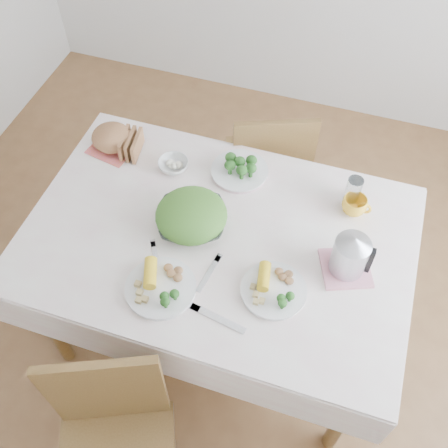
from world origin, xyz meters
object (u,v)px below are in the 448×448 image
(salad_bowl, at_px, (192,220))
(dinner_plate_left, at_px, (161,288))
(dining_table, at_px, (218,286))
(yellow_mug, at_px, (354,205))
(electric_kettle, at_px, (351,251))
(dinner_plate_right, at_px, (274,290))
(chair_far, at_px, (267,159))

(salad_bowl, distance_m, dinner_plate_left, 0.31)
(dining_table, relative_size, yellow_mug, 13.94)
(electric_kettle, bearing_deg, dinner_plate_left, -149.22)
(dining_table, height_order, salad_bowl, salad_bowl)
(yellow_mug, bearing_deg, dinner_plate_right, -114.47)
(dining_table, relative_size, electric_kettle, 7.71)
(dinner_plate_right, relative_size, electric_kettle, 1.32)
(dinner_plate_left, bearing_deg, yellow_mug, 43.87)
(dinner_plate_left, relative_size, dinner_plate_right, 1.08)
(dining_table, distance_m, dinner_plate_right, 0.51)
(dinner_plate_right, xyz_separation_m, electric_kettle, (0.23, 0.18, 0.11))
(chair_far, distance_m, dinner_plate_left, 1.08)
(dining_table, bearing_deg, dinner_plate_right, -32.65)
(salad_bowl, relative_size, dinner_plate_left, 1.02)
(electric_kettle, bearing_deg, dinner_plate_right, -137.00)
(dining_table, distance_m, dinner_plate_left, 0.51)
(dining_table, xyz_separation_m, electric_kettle, (0.50, 0.00, 0.51))
(dining_table, bearing_deg, yellow_mug, 30.49)
(dinner_plate_left, bearing_deg, dining_table, 67.98)
(chair_far, height_order, salad_bowl, chair_far)
(electric_kettle, bearing_deg, salad_bowl, -175.99)
(chair_far, distance_m, dinner_plate_right, 0.99)
(chair_far, xyz_separation_m, dinner_plate_right, (0.26, -0.91, 0.31))
(chair_far, relative_size, dinner_plate_left, 3.41)
(dining_table, xyz_separation_m, chair_far, (0.02, 0.74, 0.09))
(dining_table, bearing_deg, chair_far, 88.81)
(yellow_mug, bearing_deg, dining_table, -149.51)
(dinner_plate_left, relative_size, yellow_mug, 2.56)
(dining_table, distance_m, electric_kettle, 0.71)
(dining_table, relative_size, dinner_plate_left, 5.43)
(chair_far, bearing_deg, dining_table, 67.16)
(dinner_plate_left, height_order, yellow_mug, yellow_mug)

